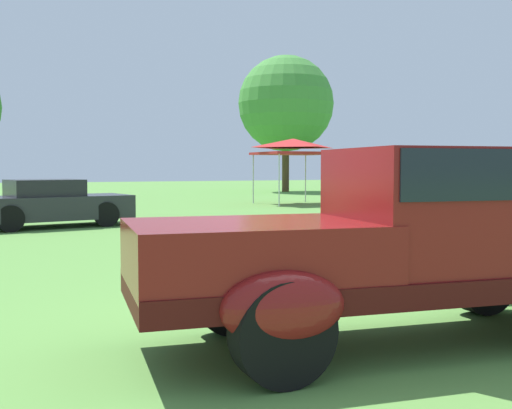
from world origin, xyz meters
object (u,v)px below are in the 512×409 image
feature_pickup_truck (401,244)px  canopy_tent_left_field (293,146)px  show_car_charcoal (50,204)px  show_car_lime (426,195)px

feature_pickup_truck → canopy_tent_left_field: bearing=65.5°
feature_pickup_truck → canopy_tent_left_field: size_ratio=1.71×
feature_pickup_truck → show_car_charcoal: (-1.75, 12.25, -0.27)m
canopy_tent_left_field → show_car_charcoal: bearing=-148.5°
feature_pickup_truck → show_car_lime: 16.28m
show_car_lime → canopy_tent_left_field: canopy_tent_left_field is taller
show_car_charcoal → show_car_lime: (12.18, 0.25, -0.00)m
show_car_charcoal → feature_pickup_truck: bearing=-81.9°
feature_pickup_truck → canopy_tent_left_field: 20.39m
show_car_lime → canopy_tent_left_field: 6.57m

